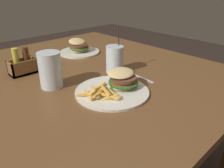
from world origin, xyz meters
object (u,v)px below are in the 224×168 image
meal_plate_far (79,48)px  condiment_caddy (23,65)px  beer_glass (51,71)px  meal_plate_near (116,86)px  spoon (129,71)px  juice_glass (115,60)px

meal_plate_far → condiment_caddy: size_ratio=1.92×
beer_glass → condiment_caddy: size_ratio=1.17×
meal_plate_near → condiment_caddy: (-0.20, 0.44, 0.02)m
beer_glass → spoon: bearing=-19.0°
beer_glass → juice_glass: juice_glass is taller
meal_plate_near → beer_glass: 0.28m
spoon → meal_plate_far: meal_plate_far is taller
beer_glass → spoon: (0.35, -0.12, -0.06)m
juice_glass → spoon: size_ratio=1.10×
meal_plate_near → juice_glass: bearing=48.0°
beer_glass → meal_plate_far: bearing=40.6°
meal_plate_far → spoon: bearing=-91.9°
beer_glass → meal_plate_near: bearing=-52.3°
spoon → juice_glass: bearing=39.7°
beer_glass → meal_plate_far: 0.48m
spoon → condiment_caddy: size_ratio=1.55×
meal_plate_near → meal_plate_far: 0.56m
meal_plate_far → meal_plate_near: bearing=-110.2°
meal_plate_near → spoon: (0.18, 0.10, -0.02)m
meal_plate_near → condiment_caddy: size_ratio=2.32×
juice_glass → spoon: bearing=-53.6°
meal_plate_far → condiment_caddy: 0.40m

